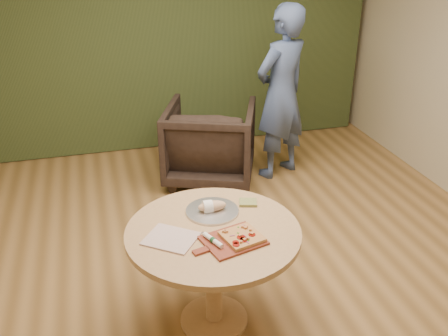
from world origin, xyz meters
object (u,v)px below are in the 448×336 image
object	(u,v)px
flatbread_pizza	(242,237)
bread_roll	(211,206)
cutlery_roll	(213,240)
armchair	(210,139)
pizza_paddle	(232,241)
pedestal_table	(213,248)
serving_tray	(212,211)
person_standing	(281,94)

from	to	relation	value
flatbread_pizza	bread_roll	bearing A→B (deg)	105.20
cutlery_roll	armchair	world-z (taller)	armchair
pizza_paddle	pedestal_table	bearing A→B (deg)	99.82
bread_roll	serving_tray	bearing A→B (deg)	0.00
pedestal_table	serving_tray	distance (m)	0.26
pedestal_table	person_standing	bearing A→B (deg)	58.79
pizza_paddle	bread_roll	size ratio (longest dim) A/B	2.44
pedestal_table	person_standing	size ratio (longest dim) A/B	0.61
flatbread_pizza	serving_tray	world-z (taller)	flatbread_pizza
serving_tray	armchair	xyz separation A→B (m)	(0.45, 1.91, -0.30)
flatbread_pizza	bread_roll	xyz separation A→B (m)	(-0.10, 0.37, 0.02)
bread_roll	armchair	bearing A→B (deg)	76.36
pedestal_table	pizza_paddle	bearing A→B (deg)	-65.43
cutlery_roll	armchair	bearing A→B (deg)	53.26
pedestal_table	pizza_paddle	distance (m)	0.23
flatbread_pizza	pizza_paddle	bearing A→B (deg)	-179.36
pedestal_table	cutlery_roll	xyz separation A→B (m)	(-0.04, -0.16, 0.17)
serving_tray	bread_roll	xyz separation A→B (m)	(-0.01, -0.00, 0.04)
pedestal_table	serving_tray	size ratio (longest dim) A/B	3.13
serving_tray	person_standing	xyz separation A→B (m)	(1.20, 1.85, 0.15)
person_standing	flatbread_pizza	bearing A→B (deg)	37.48
armchair	person_standing	size ratio (longest dim) A/B	0.51
flatbread_pizza	cutlery_roll	bearing A→B (deg)	178.31
serving_tray	armchair	world-z (taller)	armchair
cutlery_roll	bread_roll	world-z (taller)	bread_roll
pizza_paddle	serving_tray	xyz separation A→B (m)	(-0.03, 0.37, -0.00)
pedestal_table	cutlery_roll	size ratio (longest dim) A/B	5.84
pedestal_table	flatbread_pizza	bearing A→B (deg)	-49.35
pizza_paddle	flatbread_pizza	bearing A→B (deg)	-14.12
flatbread_pizza	armchair	size ratio (longest dim) A/B	0.29
flatbread_pizza	person_standing	distance (m)	2.49
pedestal_table	person_standing	distance (m)	2.43
flatbread_pizza	armchair	xyz separation A→B (m)	(0.36, 2.28, -0.32)
armchair	pedestal_table	bearing A→B (deg)	98.00
cutlery_roll	bread_roll	bearing A→B (deg)	54.60
bread_roll	pedestal_table	bearing A→B (deg)	-100.30
pizza_paddle	serving_tray	size ratio (longest dim) A/B	1.33
cutlery_roll	person_standing	world-z (taller)	person_standing
serving_tray	pizza_paddle	bearing A→B (deg)	-85.78
flatbread_pizza	person_standing	world-z (taller)	person_standing
flatbread_pizza	bread_roll	world-z (taller)	bread_roll
pedestal_table	bread_roll	bearing A→B (deg)	79.70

